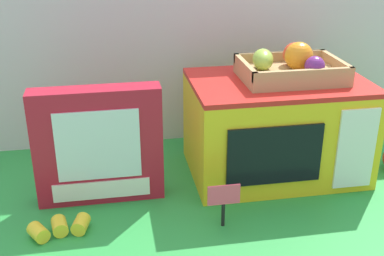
# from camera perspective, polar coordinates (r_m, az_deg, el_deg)

# --- Properties ---
(ground_plane) EXTENTS (1.70, 1.70, 0.00)m
(ground_plane) POSITION_cam_1_polar(r_m,az_deg,el_deg) (1.23, 0.20, -6.70)
(ground_plane) COLOR green
(ground_plane) RESTS_ON ground
(display_back_panel) EXTENTS (1.61, 0.03, 0.57)m
(display_back_panel) POSITION_cam_1_polar(r_m,az_deg,el_deg) (1.41, -2.03, 9.73)
(display_back_panel) COLOR silver
(display_back_panel) RESTS_ON ground
(toy_microwave) EXTENTS (0.43, 0.29, 0.25)m
(toy_microwave) POSITION_cam_1_polar(r_m,az_deg,el_deg) (1.27, 9.66, 0.12)
(toy_microwave) COLOR yellow
(toy_microwave) RESTS_ON ground
(food_groups_crate) EXTENTS (0.24, 0.17, 0.09)m
(food_groups_crate) POSITION_cam_1_polar(r_m,az_deg,el_deg) (1.23, 11.33, 6.95)
(food_groups_crate) COLOR tan
(food_groups_crate) RESTS_ON toy_microwave
(cookie_set_box) EXTENTS (0.29, 0.06, 0.27)m
(cookie_set_box) POSITION_cam_1_polar(r_m,az_deg,el_deg) (1.14, -10.72, -2.04)
(cookie_set_box) COLOR #B2192D
(cookie_set_box) RESTS_ON ground
(price_sign) EXTENTS (0.07, 0.01, 0.10)m
(price_sign) POSITION_cam_1_polar(r_m,az_deg,el_deg) (1.05, 3.68, -8.19)
(price_sign) COLOR black
(price_sign) RESTS_ON ground
(loose_toy_banana) EXTENTS (0.13, 0.07, 0.03)m
(loose_toy_banana) POSITION_cam_1_polar(r_m,az_deg,el_deg) (1.09, -15.00, -11.03)
(loose_toy_banana) COLOR yellow
(loose_toy_banana) RESTS_ON ground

